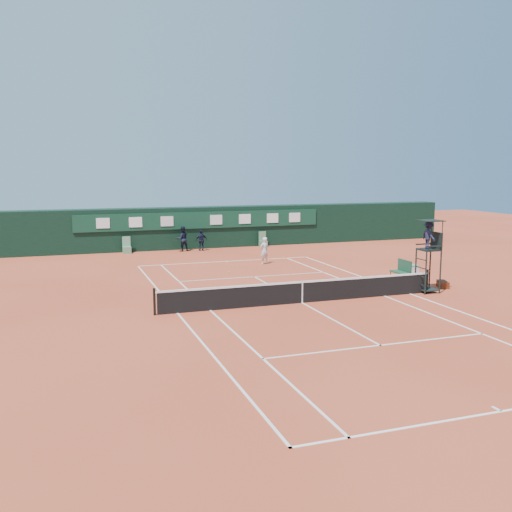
{
  "coord_description": "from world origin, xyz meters",
  "views": [
    {
      "loc": [
        -9.82,
        -22.2,
        5.78
      ],
      "look_at": [
        -0.04,
        6.0,
        1.2
      ],
      "focal_mm": 40.0,
      "sensor_mm": 36.0,
      "label": 1
    }
  ],
  "objects": [
    {
      "name": "ground",
      "position": [
        0.0,
        0.0,
        0.0
      ],
      "size": [
        90.0,
        90.0,
        0.0
      ],
      "primitive_type": "plane",
      "color": "#C84D2F",
      "rests_on": "ground"
    },
    {
      "name": "court_lines",
      "position": [
        0.0,
        0.0,
        0.01
      ],
      "size": [
        11.05,
        23.85,
        0.01
      ],
      "color": "white",
      "rests_on": "ground"
    },
    {
      "name": "tennis_net",
      "position": [
        0.0,
        0.0,
        0.51
      ],
      "size": [
        12.9,
        0.1,
        1.1
      ],
      "color": "black",
      "rests_on": "ground"
    },
    {
      "name": "back_wall",
      "position": [
        0.0,
        18.74,
        1.51
      ],
      "size": [
        40.0,
        1.65,
        3.0
      ],
      "color": "black",
      "rests_on": "ground"
    },
    {
      "name": "linesman_chair_left",
      "position": [
        -5.5,
        17.48,
        0.32
      ],
      "size": [
        0.55,
        0.5,
        1.15
      ],
      "color": "#598860",
      "rests_on": "ground"
    },
    {
      "name": "linesman_chair_right",
      "position": [
        4.5,
        17.48,
        0.32
      ],
      "size": [
        0.55,
        0.5,
        1.15
      ],
      "color": "#537E5B",
      "rests_on": "ground"
    },
    {
      "name": "umpire_chair",
      "position": [
        6.44,
        0.04,
        2.46
      ],
      "size": [
        0.96,
        0.95,
        3.42
      ],
      "color": "black",
      "rests_on": "ground"
    },
    {
      "name": "player_bench",
      "position": [
        6.92,
        2.85,
        0.6
      ],
      "size": [
        0.56,
        1.2,
        1.1
      ],
      "color": "#1B4529",
      "rests_on": "ground"
    },
    {
      "name": "tennis_bag",
      "position": [
        7.86,
        0.73,
        0.16
      ],
      "size": [
        0.63,
        0.94,
        0.32
      ],
      "primitive_type": "cube",
      "rotation": [
        0.0,
        0.0,
        -0.33
      ],
      "color": "black",
      "rests_on": "ground"
    },
    {
      "name": "cooler",
      "position": [
        8.07,
        3.67,
        0.33
      ],
      "size": [
        0.57,
        0.57,
        0.65
      ],
      "color": "silver",
      "rests_on": "ground"
    },
    {
      "name": "tennis_ball",
      "position": [
        -0.95,
        8.01,
        0.04
      ],
      "size": [
        0.07,
        0.07,
        0.07
      ],
      "primitive_type": "sphere",
      "color": "#BCD732",
      "rests_on": "ground"
    },
    {
      "name": "player",
      "position": [
        1.96,
        10.22,
        0.83
      ],
      "size": [
        0.7,
        0.58,
        1.65
      ],
      "primitive_type": "imported",
      "rotation": [
        0.0,
        0.0,
        3.5
      ],
      "color": "silver",
      "rests_on": "ground"
    },
    {
      "name": "ball_kid_left",
      "position": [
        -1.66,
        17.22,
        0.88
      ],
      "size": [
        0.94,
        0.78,
        1.76
      ],
      "primitive_type": "imported",
      "rotation": [
        0.0,
        0.0,
        3.29
      ],
      "color": "black",
      "rests_on": "ground"
    },
    {
      "name": "ball_kid_right",
      "position": [
        -0.32,
        17.03,
        0.74
      ],
      "size": [
        0.88,
        0.4,
        1.47
      ],
      "primitive_type": "imported",
      "rotation": [
        0.0,
        0.0,
        3.19
      ],
      "color": "black",
      "rests_on": "ground"
    }
  ]
}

